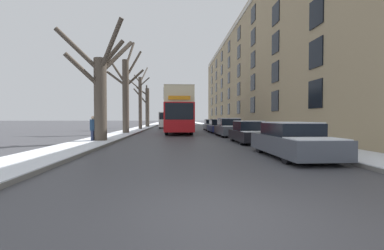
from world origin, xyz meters
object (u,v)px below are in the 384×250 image
at_px(bare_tree_left_3, 147,106).
at_px(parked_car_1, 249,133).
at_px(bare_tree_left_2, 140,100).
at_px(double_decker_bus, 178,109).
at_px(parked_car_4, 211,125).
at_px(bare_tree_left_0, 100,89).
at_px(parked_car_2, 229,128).
at_px(oncoming_van, 166,120).
at_px(pedestrian_left_sidewalk, 93,128).
at_px(parked_car_3, 218,126).
at_px(parked_car_0, 292,141).
at_px(bare_tree_left_1, 126,91).

distance_m(bare_tree_left_3, parked_car_1, 28.29).
bearing_deg(parked_car_1, bare_tree_left_2, 116.52).
relative_size(double_decker_bus, parked_car_4, 2.65).
xyz_separation_m(bare_tree_left_0, bare_tree_left_3, (-0.06, 26.07, 0.21)).
bearing_deg(double_decker_bus, parked_car_4, 52.40).
relative_size(parked_car_2, oncoming_van, 0.78).
relative_size(bare_tree_left_3, pedestrian_left_sidewalk, 4.06).
bearing_deg(parked_car_3, parked_car_4, 90.00).
relative_size(double_decker_bus, parked_car_0, 2.39).
bearing_deg(bare_tree_left_3, pedestrian_left_sidewalk, -90.86).
height_order(bare_tree_left_1, oncoming_van, bare_tree_left_1).
distance_m(parked_car_2, pedestrian_left_sidewalk, 10.91).
xyz_separation_m(parked_car_3, oncoming_van, (-5.94, 13.13, 0.65)).
relative_size(bare_tree_left_3, double_decker_bus, 0.61).
bearing_deg(parked_car_3, bare_tree_left_1, -166.37).
bearing_deg(pedestrian_left_sidewalk, double_decker_bus, 169.53).
distance_m(parked_car_0, parked_car_3, 17.07).
distance_m(double_decker_bus, parked_car_2, 6.92).
xyz_separation_m(double_decker_bus, parked_car_2, (4.17, -5.23, -1.73)).
bearing_deg(double_decker_bus, parked_car_0, -76.13).
height_order(bare_tree_left_3, oncoming_van, bare_tree_left_3).
xyz_separation_m(parked_car_2, parked_car_3, (-0.00, 5.39, -0.05)).
xyz_separation_m(bare_tree_left_0, pedestrian_left_sidewalk, (-0.45, -0.05, -2.38)).
distance_m(oncoming_van, pedestrian_left_sidewalk, 24.15).
bearing_deg(parked_car_3, double_decker_bus, -177.82).
bearing_deg(parked_car_0, pedestrian_left_sidewalk, 146.38).
bearing_deg(bare_tree_left_2, double_decker_bus, -55.20).
bearing_deg(parked_car_4, bare_tree_left_0, -119.53).
distance_m(bare_tree_left_0, bare_tree_left_2, 17.54).
height_order(double_decker_bus, parked_car_2, double_decker_bus).
relative_size(parked_car_1, parked_car_2, 0.90).
relative_size(parked_car_0, pedestrian_left_sidewalk, 2.77).
relative_size(bare_tree_left_0, bare_tree_left_1, 0.81).
bearing_deg(parked_car_2, parked_car_3, 90.00).
relative_size(double_decker_bus, parked_car_1, 2.72).
relative_size(bare_tree_left_3, parked_car_4, 1.63).
bearing_deg(parked_car_0, parked_car_3, 90.00).
relative_size(bare_tree_left_3, parked_car_2, 1.50).
bearing_deg(bare_tree_left_0, pedestrian_left_sidewalk, -174.07).
xyz_separation_m(bare_tree_left_3, parked_car_1, (9.11, -26.63, -2.87)).
relative_size(bare_tree_left_3, parked_car_0, 1.47).
relative_size(parked_car_0, parked_car_1, 1.14).
relative_size(bare_tree_left_1, parked_car_2, 2.01).
xyz_separation_m(double_decker_bus, oncoming_van, (-1.76, 13.29, -1.14)).
bearing_deg(parked_car_0, bare_tree_left_1, 121.59).
height_order(double_decker_bus, parked_car_3, double_decker_bus).
bearing_deg(parked_car_3, parked_car_0, -90.00).
distance_m(parked_car_1, oncoming_van, 25.12).
relative_size(bare_tree_left_0, pedestrian_left_sidewalk, 4.41).
height_order(bare_tree_left_2, oncoming_van, bare_tree_left_2).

